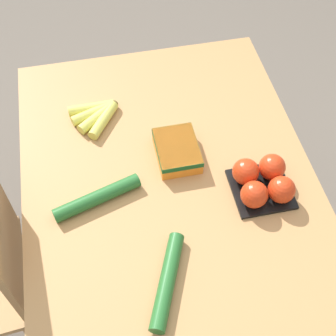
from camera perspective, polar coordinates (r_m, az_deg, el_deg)
ground_plane at (r=2.15m, az=0.00°, el=-12.56°), size 12.00×12.00×0.00m
dining_table at (r=1.58m, az=0.00°, el=-2.94°), size 1.20×0.92×0.76m
banana_bunch at (r=1.65m, az=-8.64°, el=6.50°), size 0.16×0.17×0.04m
tomato_pack at (r=1.45m, az=11.51°, el=-1.63°), size 0.18×0.18×0.09m
carrot_bag at (r=1.51m, az=1.11°, el=2.22°), size 0.17×0.13×0.06m
cucumber_near at (r=1.29m, az=-0.08°, el=-13.59°), size 0.27×0.15×0.04m
cucumber_far at (r=1.43m, az=-8.62°, el=-3.59°), size 0.12×0.28×0.04m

